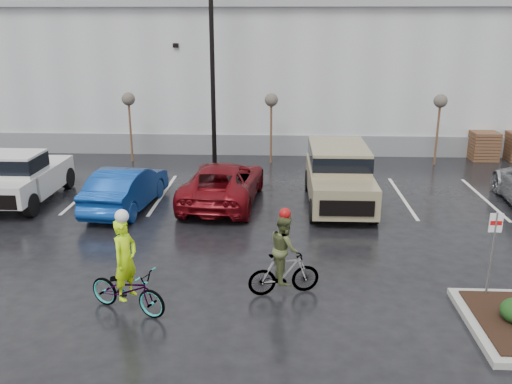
{
  "coord_description": "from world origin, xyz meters",
  "views": [
    {
      "loc": [
        -1.07,
        -11.42,
        6.27
      ],
      "look_at": [
        -1.79,
        4.31,
        1.3
      ],
      "focal_mm": 38.0,
      "sensor_mm": 36.0,
      "label": 1
    }
  ],
  "objects_px": {
    "lamppost": "(212,36)",
    "pickup_white": "(26,174)",
    "car_red": "(223,183)",
    "suv_tan": "(339,177)",
    "sapling_west": "(129,103)",
    "fire_lane_sign": "(493,245)",
    "sapling_mid": "(271,104)",
    "pallet_stack_a": "(483,146)",
    "car_blue": "(126,188)",
    "cyclist_hivis": "(127,281)",
    "cyclist_olive": "(284,263)",
    "sapling_east": "(440,105)"
  },
  "relations": [
    {
      "from": "lamppost",
      "to": "pickup_white",
      "type": "height_order",
      "value": "lamppost"
    },
    {
      "from": "car_red",
      "to": "suv_tan",
      "type": "xyz_separation_m",
      "value": [
        4.12,
        -0.12,
        0.29
      ]
    },
    {
      "from": "sapling_west",
      "to": "fire_lane_sign",
      "type": "xyz_separation_m",
      "value": [
        11.8,
        -12.8,
        -1.32
      ]
    },
    {
      "from": "sapling_mid",
      "to": "pallet_stack_a",
      "type": "height_order",
      "value": "sapling_mid"
    },
    {
      "from": "pickup_white",
      "to": "fire_lane_sign",
      "type": "bearing_deg",
      "value": -26.25
    },
    {
      "from": "sapling_mid",
      "to": "suv_tan",
      "type": "relative_size",
      "value": 0.63
    },
    {
      "from": "car_blue",
      "to": "cyclist_hivis",
      "type": "relative_size",
      "value": 1.86
    },
    {
      "from": "cyclist_hivis",
      "to": "cyclist_olive",
      "type": "relative_size",
      "value": 1.12
    },
    {
      "from": "lamppost",
      "to": "cyclist_olive",
      "type": "distance_m",
      "value": 13.01
    },
    {
      "from": "sapling_mid",
      "to": "cyclist_olive",
      "type": "height_order",
      "value": "sapling_mid"
    },
    {
      "from": "suv_tan",
      "to": "pickup_white",
      "type": "bearing_deg",
      "value": 179.31
    },
    {
      "from": "pickup_white",
      "to": "cyclist_hivis",
      "type": "relative_size",
      "value": 2.14
    },
    {
      "from": "sapling_west",
      "to": "sapling_mid",
      "type": "xyz_separation_m",
      "value": [
        6.5,
        0.0,
        0.0
      ]
    },
    {
      "from": "car_blue",
      "to": "cyclist_hivis",
      "type": "bearing_deg",
      "value": 112.23
    },
    {
      "from": "pickup_white",
      "to": "sapling_west",
      "type": "bearing_deg",
      "value": 68.51
    },
    {
      "from": "lamppost",
      "to": "sapling_east",
      "type": "xyz_separation_m",
      "value": [
        10.0,
        1.0,
        -2.96
      ]
    },
    {
      "from": "fire_lane_sign",
      "to": "car_red",
      "type": "distance_m",
      "value": 9.8
    },
    {
      "from": "sapling_mid",
      "to": "sapling_east",
      "type": "height_order",
      "value": "same"
    },
    {
      "from": "car_red",
      "to": "cyclist_olive",
      "type": "height_order",
      "value": "cyclist_olive"
    },
    {
      "from": "fire_lane_sign",
      "to": "pickup_white",
      "type": "relative_size",
      "value": 0.42
    },
    {
      "from": "sapling_west",
      "to": "pickup_white",
      "type": "relative_size",
      "value": 0.62
    },
    {
      "from": "sapling_west",
      "to": "suv_tan",
      "type": "distance_m",
      "value": 10.95
    },
    {
      "from": "fire_lane_sign",
      "to": "sapling_east",
      "type": "bearing_deg",
      "value": 80.25
    },
    {
      "from": "sapling_east",
      "to": "suv_tan",
      "type": "relative_size",
      "value": 0.63
    },
    {
      "from": "sapling_west",
      "to": "car_red",
      "type": "bearing_deg",
      "value": -50.13
    },
    {
      "from": "fire_lane_sign",
      "to": "car_red",
      "type": "bearing_deg",
      "value": 134.86
    },
    {
      "from": "pickup_white",
      "to": "cyclist_hivis",
      "type": "bearing_deg",
      "value": -53.14
    },
    {
      "from": "sapling_mid",
      "to": "cyclist_olive",
      "type": "distance_m",
      "value": 12.83
    },
    {
      "from": "pickup_white",
      "to": "cyclist_olive",
      "type": "height_order",
      "value": "cyclist_olive"
    },
    {
      "from": "car_red",
      "to": "cyclist_olive",
      "type": "xyz_separation_m",
      "value": [
        2.16,
        -6.8,
        0.07
      ]
    },
    {
      "from": "car_red",
      "to": "sapling_east",
      "type": "bearing_deg",
      "value": -142.11
    },
    {
      "from": "fire_lane_sign",
      "to": "car_blue",
      "type": "relative_size",
      "value": 0.49
    },
    {
      "from": "suv_tan",
      "to": "cyclist_hivis",
      "type": "bearing_deg",
      "value": -125.49
    },
    {
      "from": "car_blue",
      "to": "sapling_east",
      "type": "bearing_deg",
      "value": -145.18
    },
    {
      "from": "sapling_west",
      "to": "fire_lane_sign",
      "type": "distance_m",
      "value": 17.46
    },
    {
      "from": "sapling_mid",
      "to": "pickup_white",
      "type": "bearing_deg",
      "value": -146.4
    },
    {
      "from": "lamppost",
      "to": "cyclist_hivis",
      "type": "height_order",
      "value": "lamppost"
    },
    {
      "from": "sapling_west",
      "to": "fire_lane_sign",
      "type": "height_order",
      "value": "sapling_west"
    },
    {
      "from": "lamppost",
      "to": "suv_tan",
      "type": "bearing_deg",
      "value": -44.81
    },
    {
      "from": "sapling_west",
      "to": "suv_tan",
      "type": "bearing_deg",
      "value": -33.57
    },
    {
      "from": "car_blue",
      "to": "pickup_white",
      "type": "bearing_deg",
      "value": -4.99
    },
    {
      "from": "car_red",
      "to": "cyclist_hivis",
      "type": "height_order",
      "value": "cyclist_hivis"
    },
    {
      "from": "sapling_east",
      "to": "pallet_stack_a",
      "type": "height_order",
      "value": "sapling_east"
    },
    {
      "from": "suv_tan",
      "to": "cyclist_olive",
      "type": "distance_m",
      "value": 6.97
    },
    {
      "from": "sapling_mid",
      "to": "car_red",
      "type": "relative_size",
      "value": 0.6
    },
    {
      "from": "pallet_stack_a",
      "to": "pickup_white",
      "type": "distance_m",
      "value": 20.01
    },
    {
      "from": "lamppost",
      "to": "car_blue",
      "type": "distance_m",
      "value": 7.88
    },
    {
      "from": "cyclist_olive",
      "to": "sapling_east",
      "type": "bearing_deg",
      "value": -42.89
    },
    {
      "from": "sapling_east",
      "to": "sapling_west",
      "type": "bearing_deg",
      "value": 180.0
    },
    {
      "from": "sapling_east",
      "to": "cyclist_hivis",
      "type": "relative_size",
      "value": 1.32
    }
  ]
}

